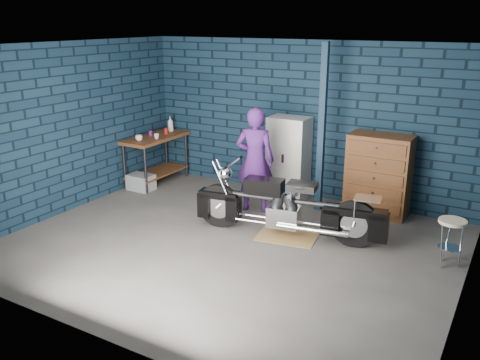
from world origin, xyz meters
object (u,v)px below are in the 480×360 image
Objects in this scene: tool_chest at (378,175)px; shop_stool at (450,243)px; motorcycle at (288,202)px; storage_bin at (141,182)px; workbench at (156,160)px; person at (255,160)px; locker at (288,158)px.

tool_chest reaches higher than shop_stool.
storage_bin is at bearing 160.75° from motorcycle.
motorcycle reaches higher than shop_stool.
workbench is 2.39m from person.
locker reaches higher than motorcycle.
workbench is 1.08× the size of tool_chest.
locker is (-0.72, 1.55, 0.19)m from motorcycle.
storage_bin is 0.73× the size of shop_stool.
tool_chest is 2.07× the size of shop_stool.
person reaches higher than storage_bin.
workbench is 3.43m from motorcycle.
locker is (0.21, 0.84, -0.14)m from person.
shop_stool is at bearing -4.17° from motorcycle.
tool_chest reaches higher than storage_bin.
locker is 1.58m from tool_chest.
person reaches higher than motorcycle.
motorcycle is 1.77m from tool_chest.
workbench reaches higher than storage_bin.
storage_bin is 0.36× the size of tool_chest.
shop_stool is (5.41, -0.38, 0.17)m from storage_bin.
motorcycle is at bearing -174.90° from shop_stool.
person is at bearing -154.67° from tool_chest.
locker is at bearing 10.70° from workbench.
storage_bin is (-3.24, 0.57, -0.38)m from motorcycle.
storage_bin is at bearing 176.01° from shop_stool.
shop_stool is (3.09, -0.51, -0.54)m from person.
locker reaches higher than storage_bin.
tool_chest is (1.78, 0.84, -0.20)m from person.
workbench is at bearing -169.30° from locker.
workbench is 0.59m from storage_bin.
tool_chest is (4.09, 0.98, 0.51)m from storage_bin.
workbench is 0.59× the size of motorcycle.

